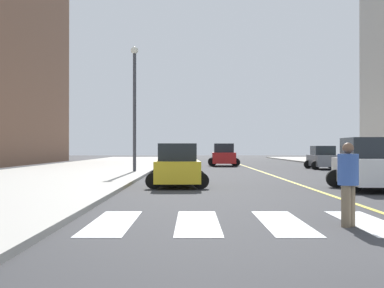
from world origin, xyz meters
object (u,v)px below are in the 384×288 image
object	(u,v)px
car_red_nearest	(226,156)
car_yellow_fifth	(179,167)
street_lamp	(137,98)
car_silver_third	(188,155)
car_gray_second	(325,158)
car_white_sixth	(373,166)
pedestrian_crossing	(350,180)

from	to	relation	value
car_red_nearest	car_yellow_fifth	size ratio (longest dim) A/B	1.11
car_red_nearest	street_lamp	distance (m)	16.38
car_red_nearest	car_silver_third	distance (m)	16.23
car_silver_third	car_yellow_fifth	size ratio (longest dim) A/B	0.94
car_gray_second	car_yellow_fifth	xyz separation A→B (m)	(-10.44, -18.88, 0.01)
car_gray_second	street_lamp	world-z (taller)	street_lamp
car_silver_third	car_white_sixth	size ratio (longest dim) A/B	0.83
car_silver_third	street_lamp	distance (m)	30.89
car_white_sixth	street_lamp	xyz separation A→B (m)	(-10.21, 12.99, 3.72)
car_gray_second	car_red_nearest	bearing A→B (deg)	-45.59
car_red_nearest	street_lamp	size ratio (longest dim) A/B	0.58
car_gray_second	car_white_sixth	size ratio (longest dim) A/B	0.87
car_red_nearest	car_silver_third	xyz separation A→B (m)	(-3.43, 15.86, -0.14)
car_silver_third	street_lamp	size ratio (longest dim) A/B	0.49
car_silver_third	car_red_nearest	bearing A→B (deg)	-79.25
car_red_nearest	car_gray_second	xyz separation A→B (m)	(7.06, -7.09, -0.11)
car_yellow_fifth	pedestrian_crossing	bearing A→B (deg)	-73.44
car_white_sixth	street_lamp	distance (m)	16.94
car_silver_third	street_lamp	bearing A→B (deg)	-96.81
car_silver_third	car_white_sixth	world-z (taller)	car_white_sixth
car_silver_third	car_white_sixth	xyz separation A→B (m)	(7.36, -43.51, 0.15)
car_red_nearest	car_silver_third	bearing A→B (deg)	103.55
car_gray_second	pedestrian_crossing	world-z (taller)	car_gray_second
car_red_nearest	car_yellow_fifth	distance (m)	26.19
pedestrian_crossing	street_lamp	bearing A→B (deg)	-118.43
car_silver_third	pedestrian_crossing	distance (m)	53.25
car_gray_second	car_yellow_fifth	distance (m)	21.57
pedestrian_crossing	street_lamp	distance (m)	23.85
car_red_nearest	car_gray_second	bearing A→B (deg)	-43.77
car_white_sixth	street_lamp	bearing A→B (deg)	-49.43
car_yellow_fifth	street_lamp	xyz separation A→B (m)	(-2.91, 11.32, 3.82)
car_yellow_fifth	car_white_sixth	distance (m)	7.49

